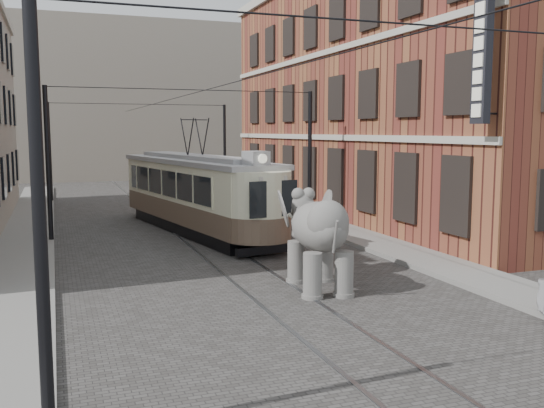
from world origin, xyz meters
name	(u,v)px	position (x,y,z in m)	size (l,w,h in m)	color
ground	(235,264)	(0.00, 0.00, 0.00)	(120.00, 120.00, 0.00)	#44413E
tram_rails	(235,264)	(0.00, 0.00, 0.01)	(1.54, 80.00, 0.02)	slate
sidewalk_right	(397,250)	(6.00, 0.00, 0.07)	(2.00, 60.00, 0.15)	slate
sidewalk_left	(18,279)	(-6.50, 0.00, 0.07)	(2.00, 60.00, 0.15)	slate
brick_building	(391,98)	(11.00, 9.00, 6.00)	(8.00, 26.00, 12.00)	maroon
distant_block	(113,102)	(0.00, 40.00, 7.00)	(28.00, 10.00, 14.00)	gray
catenary	(194,164)	(-0.20, 5.00, 3.00)	(11.00, 30.20, 6.00)	black
tram	(195,176)	(0.23, 6.68, 2.40)	(2.50, 12.11, 4.81)	beige
elephant	(319,241)	(1.28, -3.71, 1.33)	(2.39, 4.34, 2.66)	#625F5A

